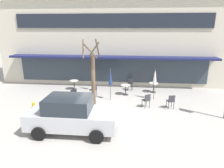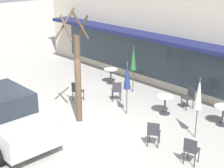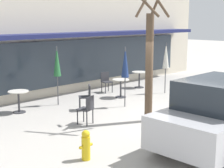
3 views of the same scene
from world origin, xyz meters
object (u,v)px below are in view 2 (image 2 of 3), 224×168
(cafe_chair_0, at_px, (191,149))
(street_tree, at_px, (77,73))
(patio_umbrella_corner_open, at_px, (133,59))
(cafe_chair_3, at_px, (117,90))
(patio_umbrella_cream_folded, at_px, (127,76))
(cafe_chair_4, at_px, (77,90))
(patio_umbrella_green_folded, at_px, (199,94))
(fire_hydrant, at_px, (15,94))
(cafe_table_streetside, at_px, (223,112))
(cafe_chair_2, at_px, (189,96))
(cafe_chair_1, at_px, (154,132))
(cafe_table_by_tree, at_px, (165,102))
(parked_sedan, at_px, (4,116))
(cafe_table_near_wall, at_px, (111,74))

(cafe_chair_0, bearing_deg, street_tree, -172.70)
(patio_umbrella_corner_open, xyz_separation_m, cafe_chair_3, (0.28, -1.32, -1.10))
(patio_umbrella_cream_folded, bearing_deg, cafe_chair_4, -165.00)
(patio_umbrella_green_folded, xyz_separation_m, fire_hydrant, (-7.23, -3.04, -1.27))
(cafe_table_streetside, bearing_deg, patio_umbrella_green_folded, -94.43)
(patio_umbrella_corner_open, height_order, cafe_chair_2, patio_umbrella_corner_open)
(patio_umbrella_corner_open, relative_size, cafe_chair_0, 2.47)
(fire_hydrant, bearing_deg, cafe_chair_0, 10.47)
(patio_umbrella_cream_folded, distance_m, cafe_chair_1, 2.88)
(cafe_table_by_tree, bearing_deg, fire_hydrant, -143.88)
(patio_umbrella_cream_folded, distance_m, patio_umbrella_corner_open, 2.52)
(patio_umbrella_cream_folded, bearing_deg, patio_umbrella_corner_open, 128.24)
(cafe_chair_3, relative_size, cafe_chair_4, 1.00)
(cafe_table_streetside, distance_m, cafe_table_by_tree, 2.26)
(cafe_table_streetside, relative_size, cafe_chair_3, 0.85)
(fire_hydrant, bearing_deg, patio_umbrella_cream_folded, 32.20)
(cafe_table_streetside, height_order, cafe_table_by_tree, same)
(cafe_chair_0, bearing_deg, patio_umbrella_cream_folded, 163.31)
(cafe_chair_0, bearing_deg, cafe_table_streetside, 103.57)
(cafe_chair_2, xyz_separation_m, parked_sedan, (-2.70, -6.86, 0.35))
(cafe_chair_1, relative_size, parked_sedan, 0.21)
(cafe_table_near_wall, xyz_separation_m, patio_umbrella_green_folded, (6.17, -1.67, 1.11))
(cafe_table_near_wall, height_order, parked_sedan, parked_sedan)
(cafe_chair_1, height_order, fire_hydrant, cafe_chair_1)
(patio_umbrella_corner_open, height_order, fire_hydrant, patio_umbrella_corner_open)
(patio_umbrella_green_folded, distance_m, patio_umbrella_cream_folded, 3.03)
(cafe_chair_0, xyz_separation_m, cafe_chair_2, (-2.55, 3.50, 0.00))
(patio_umbrella_cream_folded, relative_size, cafe_chair_3, 2.47)
(patio_umbrella_green_folded, relative_size, cafe_chair_3, 2.47)
(cafe_chair_1, relative_size, cafe_chair_2, 1.00)
(cafe_table_near_wall, relative_size, patio_umbrella_cream_folded, 0.35)
(cafe_table_streetside, relative_size, patio_umbrella_cream_folded, 0.35)
(cafe_table_by_tree, distance_m, cafe_chair_1, 2.70)
(cafe_chair_3, xyz_separation_m, parked_sedan, (-0.09, -5.18, 0.35))
(cafe_table_by_tree, bearing_deg, patio_umbrella_corner_open, 162.34)
(cafe_chair_4, distance_m, parked_sedan, 4.02)
(patio_umbrella_cream_folded, xyz_separation_m, patio_umbrella_corner_open, (-1.56, 1.98, 0.00))
(cafe_table_near_wall, xyz_separation_m, street_tree, (2.32, -3.82, 1.43))
(cafe_chair_3, bearing_deg, cafe_table_near_wall, 143.55)
(patio_umbrella_green_folded, distance_m, fire_hydrant, 7.94)
(cafe_chair_3, xyz_separation_m, cafe_chair_4, (-1.12, -1.31, 0.00))
(cafe_table_by_tree, relative_size, cafe_chair_0, 0.85)
(patio_umbrella_cream_folded, bearing_deg, parked_sedan, -106.89)
(cafe_table_by_tree, bearing_deg, cafe_chair_4, -152.16)
(cafe_chair_4, relative_size, fire_hydrant, 1.26)
(cafe_table_by_tree, bearing_deg, cafe_chair_3, -167.77)
(patio_umbrella_corner_open, height_order, cafe_chair_4, patio_umbrella_corner_open)
(cafe_chair_3, bearing_deg, parked_sedan, -90.97)
(patio_umbrella_cream_folded, height_order, parked_sedan, patio_umbrella_cream_folded)
(parked_sedan, bearing_deg, cafe_chair_1, 41.75)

